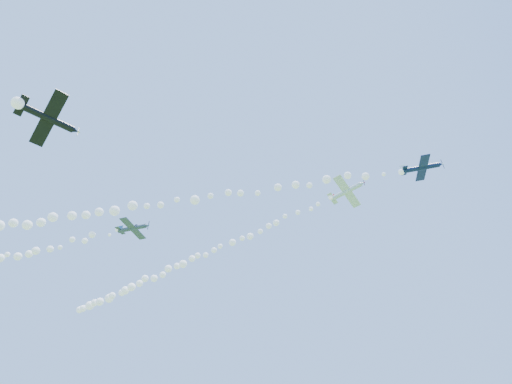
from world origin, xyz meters
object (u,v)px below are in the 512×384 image
at_px(plane_black, 49,118).
at_px(plane_white, 347,191).
at_px(plane_navy, 422,168).
at_px(plane_grey, 133,228).

bearing_deg(plane_black, plane_white, -1.37).
relative_size(plane_navy, plane_black, 1.02).
distance_m(plane_navy, plane_grey, 47.80).
distance_m(plane_navy, plane_black, 52.72).
height_order(plane_white, plane_black, plane_white).
xyz_separation_m(plane_navy, plane_black, (-36.51, -36.61, -10.34)).
bearing_deg(plane_black, plane_navy, -18.31).
bearing_deg(plane_navy, plane_black, -148.30).
bearing_deg(plane_grey, plane_black, -75.39).
relative_size(plane_white, plane_grey, 1.18).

